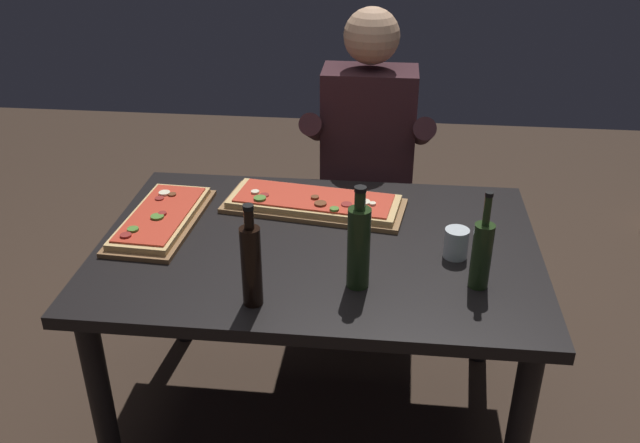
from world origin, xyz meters
name	(u,v)px	position (x,y,z in m)	size (l,w,h in m)	color
ground_plane	(319,415)	(0.00, 0.00, 0.00)	(6.40, 6.40, 0.00)	#38281E
dining_table	(318,268)	(0.00, 0.00, 0.64)	(1.40, 0.96, 0.74)	black
pizza_rectangular_front	(314,203)	(-0.04, 0.24, 0.76)	(0.66, 0.33, 0.05)	olive
pizza_rectangular_left	(161,218)	(-0.54, 0.07, 0.76)	(0.26, 0.51, 0.05)	brown
wine_bottle_dark	(251,264)	(-0.14, -0.35, 0.87)	(0.06, 0.06, 0.30)	black
oil_bottle_amber	(482,253)	(0.48, -0.20, 0.85)	(0.06, 0.06, 0.30)	#233819
vinegar_bottle_green	(359,245)	(0.14, -0.23, 0.87)	(0.07, 0.07, 0.31)	#233819
tumbler_near_camera	(456,245)	(0.43, -0.04, 0.78)	(0.07, 0.07, 0.09)	silver
diner_chair	(366,198)	(0.12, 0.86, 0.49)	(0.44, 0.44, 0.87)	black
seated_diner	(367,155)	(0.12, 0.74, 0.74)	(0.53, 0.41, 1.33)	#23232D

